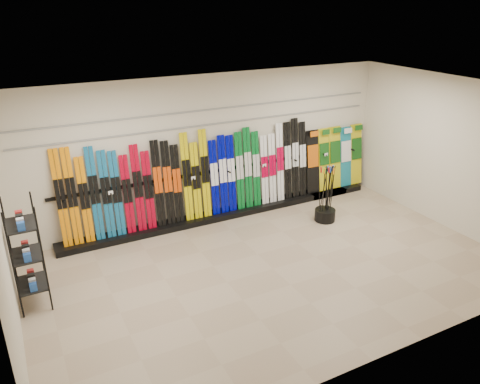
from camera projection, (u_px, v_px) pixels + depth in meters
floor at (273, 269)px, 8.11m from camera, size 8.00×8.00×0.00m
back_wall at (212, 148)px, 9.58m from camera, size 8.00×0.00×8.00m
left_wall at (2, 245)px, 5.83m from camera, size 0.00×5.00×5.00m
right_wall at (449, 154)px, 9.23m from camera, size 0.00×5.00×5.00m
ceiling at (279, 96)px, 6.95m from camera, size 8.00×8.00×0.00m
ski_rack_base at (227, 213)px, 10.05m from camera, size 8.00×0.40×0.12m
skis at (195, 179)px, 9.45m from camera, size 5.36×0.23×1.82m
snowboards at (335, 158)px, 11.02m from camera, size 1.60×0.23×1.47m
accessory_rack at (27, 255)px, 6.88m from camera, size 0.40×0.60×1.71m
pole_bin at (325, 215)px, 9.82m from camera, size 0.43×0.43×0.25m
ski_poles at (327, 194)px, 9.64m from camera, size 0.34×0.30×1.18m
slatwall_rail_0 at (212, 124)px, 9.37m from camera, size 7.60×0.02×0.03m
slatwall_rail_1 at (212, 109)px, 9.25m from camera, size 7.60×0.02×0.03m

